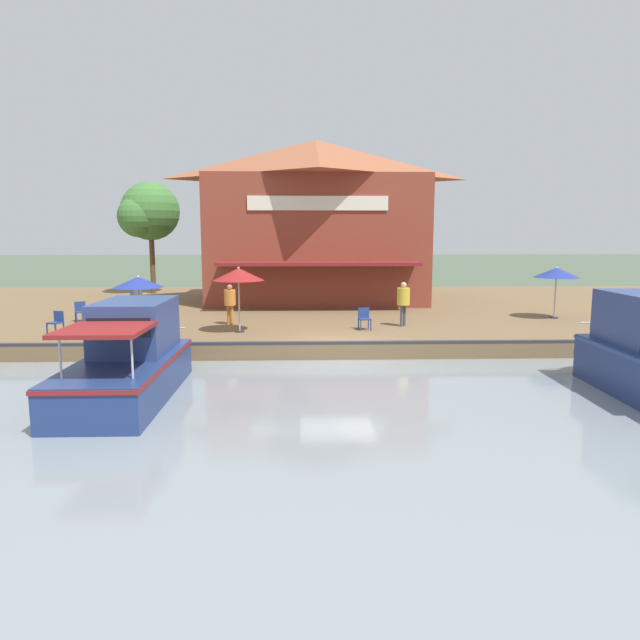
{
  "coord_description": "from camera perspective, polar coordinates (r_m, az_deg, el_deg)",
  "views": [
    {
      "loc": [
        18.79,
        -1.22,
        4.24
      ],
      "look_at": [
        -1.0,
        -0.56,
        1.3
      ],
      "focal_mm": 32.0,
      "sensor_mm": 36.0,
      "label": 1
    }
  ],
  "objects": [
    {
      "name": "motorboat_nearest_quay",
      "position": [
        16.14,
        -18.12,
        -3.7
      ],
      "size": [
        6.82,
        2.3,
        2.43
      ],
      "color": "navy",
      "rests_on": "river_water"
    },
    {
      "name": "waterfront_restaurant",
      "position": [
        32.38,
        -0.42,
        9.96
      ],
      "size": [
        9.89,
        12.08,
        8.85
      ],
      "color": "brown",
      "rests_on": "quay_deck"
    },
    {
      "name": "person_mid_patio",
      "position": [
        25.14,
        -17.89,
        2.19
      ],
      "size": [
        0.49,
        0.49,
        1.72
      ],
      "color": "#337547",
      "rests_on": "quay_deck"
    },
    {
      "name": "quay_deck",
      "position": [
        30.08,
        0.44,
        0.92
      ],
      "size": [
        22.0,
        56.0,
        0.6
      ],
      "primitive_type": "cube",
      "color": "brown",
      "rests_on": "ground"
    },
    {
      "name": "person_near_entrance",
      "position": [
        23.66,
        -9.0,
        2.03
      ],
      "size": [
        0.47,
        0.47,
        1.66
      ],
      "color": "orange",
      "rests_on": "quay_deck"
    },
    {
      "name": "person_at_quay_edge",
      "position": [
        23.2,
        8.34,
        2.16
      ],
      "size": [
        0.51,
        0.51,
        1.79
      ],
      "color": "#4C4C56",
      "rests_on": "quay_deck"
    },
    {
      "name": "patio_umbrella_back_row",
      "position": [
        27.2,
        22.58,
        4.39
      ],
      "size": [
        1.96,
        1.96,
        2.29
      ],
      "color": "#B7B7B7",
      "rests_on": "quay_deck"
    },
    {
      "name": "cafe_chair_mid_patio",
      "position": [
        23.41,
        -24.86,
        -0.11
      ],
      "size": [
        0.57,
        0.57,
        0.85
      ],
      "color": "navy",
      "rests_on": "quay_deck"
    },
    {
      "name": "tree_upstream_bank",
      "position": [
        37.6,
        -16.88,
        10.22
      ],
      "size": [
        3.8,
        3.62,
        6.96
      ],
      "color": "brown",
      "rests_on": "quay_deck"
    },
    {
      "name": "patio_umbrella_mid_patio_left",
      "position": [
        21.67,
        -8.15,
        4.53
      ],
      "size": [
        1.93,
        1.93,
        2.48
      ],
      "color": "#B7B7B7",
      "rests_on": "quay_deck"
    },
    {
      "name": "quay_edge_fender",
      "position": [
        19.27,
        1.76,
        -2.3
      ],
      "size": [
        0.2,
        50.4,
        0.1
      ],
      "primitive_type": "cube",
      "color": "#2D2D33",
      "rests_on": "quay_deck"
    },
    {
      "name": "ground_plane",
      "position": [
        19.3,
        1.77,
        -4.25
      ],
      "size": [
        220.0,
        220.0,
        0.0
      ],
      "primitive_type": "plane",
      "color": "#4C5B47"
    },
    {
      "name": "cafe_chair_far_corner_seat",
      "position": [
        22.28,
        4.45,
        0.25
      ],
      "size": [
        0.49,
        0.49,
        0.85
      ],
      "color": "navy",
      "rests_on": "quay_deck"
    },
    {
      "name": "cafe_chair_under_first_umbrella",
      "position": [
        26.35,
        -22.82,
        0.88
      ],
      "size": [
        0.59,
        0.59,
        0.85
      ],
      "color": "navy",
      "rests_on": "quay_deck"
    },
    {
      "name": "patio_umbrella_mid_patio_right",
      "position": [
        21.58,
        -17.72,
        3.61
      ],
      "size": [
        1.78,
        1.78,
        2.22
      ],
      "color": "#B7B7B7",
      "rests_on": "quay_deck"
    }
  ]
}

